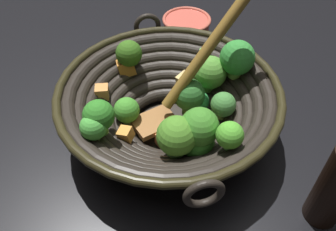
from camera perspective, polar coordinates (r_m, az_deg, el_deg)
The scene contains 3 objects.
ground_plane at distance 0.62m, azimuth 0.14°, elevation -2.54°, with size 4.00×4.00×0.00m, color black.
wok at distance 0.57m, azimuth 0.47°, elevation 1.98°, with size 0.38×0.36×0.25m.
prep_bowl at distance 0.84m, azimuth 3.04°, elevation 14.28°, with size 0.11×0.11×0.05m.
Camera 1 is at (-0.40, -0.10, 0.47)m, focal length 37.23 mm.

